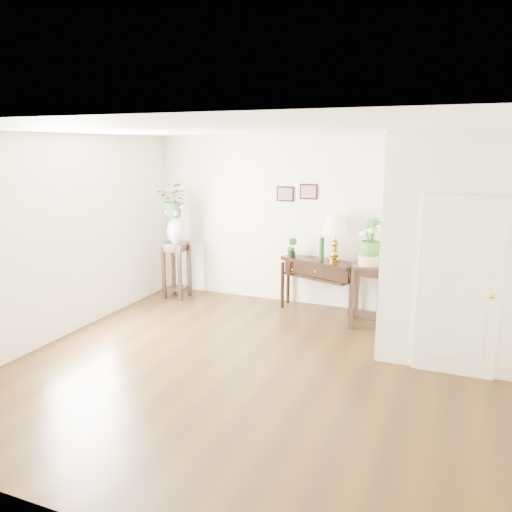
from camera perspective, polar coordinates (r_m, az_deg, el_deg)
The scene contains 20 objects.
floor at distance 6.12m, azimuth 0.65°, elevation -12.97°, with size 6.00×5.50×0.02m, color #452D11.
ceiling at distance 5.53m, azimuth 0.73°, elevation 14.26°, with size 6.00×5.50×0.02m, color white.
wall_back at distance 8.24m, azimuth 7.66°, elevation 3.79°, with size 6.00×0.02×2.80m, color #F4EBCC.
wall_front at distance 3.35m, azimuth -16.85°, elevation -9.53°, with size 6.00×0.02×2.80m, color #F4EBCC.
wall_left at distance 7.28m, azimuth -21.90°, elevation 1.86°, with size 0.02×5.50×2.80m, color #F4EBCC.
partition at distance 7.03m, azimuth 22.40°, elevation 1.47°, with size 1.80×1.95×2.80m, color #F4EBCC.
door at distance 6.13m, azimuth 22.13°, elevation -3.38°, with size 0.90×0.05×2.10m, color silver.
art_print_left at distance 8.35m, azimuth 3.36°, elevation 7.10°, with size 0.30×0.02×0.25m, color black.
art_print_right at distance 8.23m, azimuth 6.02°, elevation 7.32°, with size 0.30×0.02×0.25m, color black.
wall_ornament at distance 7.12m, azimuth 15.22°, elevation 7.39°, with size 0.51×0.51×0.07m, color #C7872B.
console_table at distance 8.21m, azimuth 7.12°, elevation -3.25°, with size 1.25×0.42×0.83m, color black.
table_lamp at distance 7.98m, azimuth 9.01°, elevation 1.88°, with size 0.44×0.44×0.76m, color #B48C26.
green_vase at distance 8.06m, azimuth 7.52°, elevation 0.74°, with size 0.08×0.08×0.37m, color #0D401C.
potted_plant at distance 8.20m, azimuth 4.12°, elevation 0.94°, with size 0.18×0.14×0.32m, color #347628.
plant_stand_a at distance 8.87m, azimuth -9.06°, elevation -1.61°, with size 0.39×0.39×0.99m, color black.
porcelain_vase at distance 8.72m, azimuth -9.22°, elevation 2.99°, with size 0.29×0.29×0.50m, color white, non-canonical shape.
lily_arrangement at distance 8.66m, azimuth -9.33°, elevation 6.09°, with size 0.54×0.47×0.60m, color #347628.
plant_stand_b at distance 7.53m, azimuth 12.65°, elevation -4.47°, with size 0.44×0.44×0.94m, color black.
ceramic_bowl at distance 7.39m, azimuth 12.85°, elevation -0.38°, with size 0.32×0.32×0.14m, color tan.
narcissus at distance 7.33m, azimuth 12.97°, elevation 2.08°, with size 0.32×0.32×0.56m, color #347628.
Camera 1 is at (2.00, -5.15, 2.62)m, focal length 35.00 mm.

